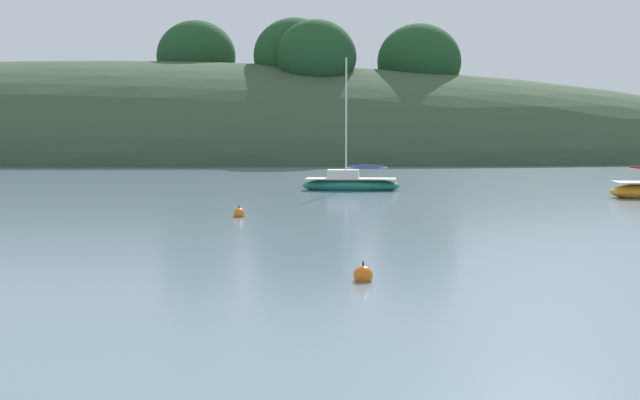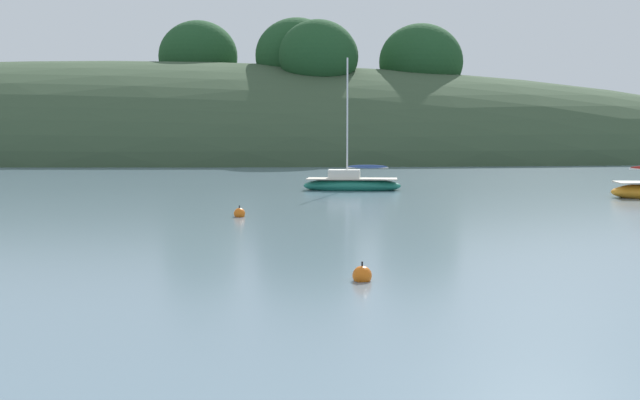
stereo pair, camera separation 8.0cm
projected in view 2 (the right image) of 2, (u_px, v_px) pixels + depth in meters
name	position (u px, v px, depth m)	size (l,w,h in m)	color
far_shoreline_hill	(98.00, 158.00, 92.52)	(150.00, 36.00, 24.80)	#384C33
sailboat_blue_center	(351.00, 184.00, 48.12)	(5.42, 2.14, 7.35)	#196B56
mooring_buoy_inner	(239.00, 214.00, 33.92)	(0.44, 0.44, 0.54)	orange
mooring_buoy_outer	(362.00, 276.00, 19.84)	(0.44, 0.44, 0.54)	orange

